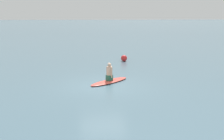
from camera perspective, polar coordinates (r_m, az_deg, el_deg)
name	(u,v)px	position (r m, az deg, el deg)	size (l,w,h in m)	color
ground_plane	(103,85)	(14.81, -1.91, -3.28)	(400.00, 400.00, 0.00)	slate
surfboard	(109,81)	(15.47, -0.56, -2.42)	(2.84, 0.76, 0.11)	#D84C3F
person_paddler	(109,73)	(15.35, -0.56, -0.54)	(0.44, 0.43, 1.03)	#26664C
buoy_marker	(124,58)	(22.44, 2.56, 2.52)	(0.52, 0.52, 0.52)	red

